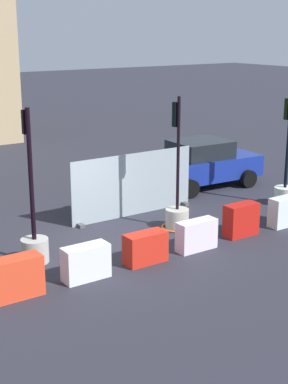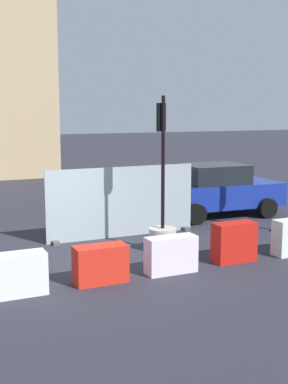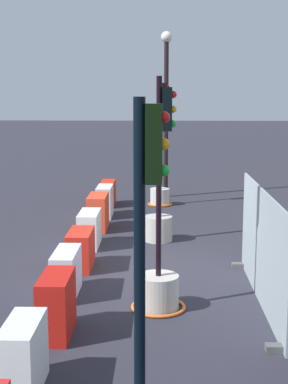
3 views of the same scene
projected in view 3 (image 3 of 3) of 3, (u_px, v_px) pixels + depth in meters
The scene contains 14 objects.
ground_plane at pixel (150, 268), 11.62m from camera, with size 120.00×120.00×0.00m, color #292933.
traffic_light_0 at pixel (160, 188), 17.99m from camera, with size 0.76×0.76×3.13m.
traffic_light_1 at pixel (159, 213), 13.64m from camera, with size 0.67×0.67×3.78m.
traffic_light_2 at pixel (159, 275), 9.35m from camera, with size 0.90×0.90×3.75m.
construction_barrier_0 at pixel (108, 193), 17.96m from camera, with size 1.03×0.42×0.77m.
construction_barrier_1 at pixel (105, 201), 16.35m from camera, with size 1.04×0.42×0.87m.
construction_barrier_2 at pixel (98, 212), 14.84m from camera, with size 1.16×0.47×0.90m.
construction_barrier_3 at pixel (89, 229), 13.20m from camera, with size 1.09×0.45×0.80m.
construction_barrier_4 at pixel (81, 250), 11.57m from camera, with size 1.06×0.47×0.76m.
construction_barrier_5 at pixel (66, 273), 10.03m from camera, with size 1.10×0.40×0.79m.
construction_barrier_6 at pixel (56, 305), 8.36m from camera, with size 0.99×0.44×0.90m.
construction_barrier_7 at pixel (23, 357), 6.78m from camera, with size 0.99×0.41×0.86m.
street_lamp_post at pixel (166, 97), 18.93m from camera, with size 0.36×0.36×5.43m.
site_fence_panel at pixel (262, 250), 9.59m from camera, with size 4.22×0.50×1.91m.
Camera 3 is at (11.18, 0.20, 3.51)m, focal length 53.93 mm.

